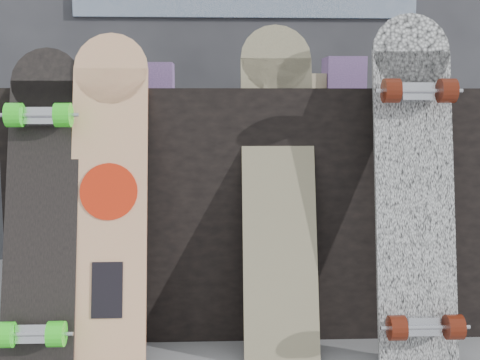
{
  "coord_description": "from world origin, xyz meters",
  "views": [
    {
      "loc": [
        -0.15,
        -1.64,
        0.76
      ],
      "look_at": [
        -0.07,
        0.2,
        0.52
      ],
      "focal_mm": 45.0,
      "sensor_mm": 36.0,
      "label": 1
    }
  ],
  "objects_px": {
    "longboard_cascadia": "(416,183)",
    "skateboard_dark": "(41,201)",
    "longboard_geisha": "(109,187)",
    "longboard_celtic": "(278,176)",
    "vendor_table": "(257,202)"
  },
  "relations": [
    {
      "from": "longboard_cascadia",
      "to": "skateboard_dark",
      "type": "bearing_deg",
      "value": 178.24
    },
    {
      "from": "longboard_cascadia",
      "to": "skateboard_dark",
      "type": "height_order",
      "value": "longboard_cascadia"
    },
    {
      "from": "longboard_geisha",
      "to": "longboard_cascadia",
      "type": "distance_m",
      "value": 0.89
    },
    {
      "from": "longboard_geisha",
      "to": "longboard_celtic",
      "type": "relative_size",
      "value": 0.96
    },
    {
      "from": "longboard_celtic",
      "to": "skateboard_dark",
      "type": "distance_m",
      "value": 0.7
    },
    {
      "from": "longboard_celtic",
      "to": "skateboard_dark",
      "type": "xyz_separation_m",
      "value": [
        -0.7,
        -0.09,
        -0.06
      ]
    },
    {
      "from": "skateboard_dark",
      "to": "longboard_celtic",
      "type": "bearing_deg",
      "value": 7.07
    },
    {
      "from": "vendor_table",
      "to": "skateboard_dark",
      "type": "bearing_deg",
      "value": -148.17
    },
    {
      "from": "skateboard_dark",
      "to": "vendor_table",
      "type": "bearing_deg",
      "value": 31.83
    },
    {
      "from": "longboard_geisha",
      "to": "skateboard_dark",
      "type": "relative_size",
      "value": 1.05
    },
    {
      "from": "vendor_table",
      "to": "longboard_geisha",
      "type": "bearing_deg",
      "value": -140.51
    },
    {
      "from": "vendor_table",
      "to": "longboard_geisha",
      "type": "relative_size",
      "value": 1.65
    },
    {
      "from": "longboard_geisha",
      "to": "longboard_celtic",
      "type": "bearing_deg",
      "value": 6.83
    },
    {
      "from": "longboard_geisha",
      "to": "longboard_cascadia",
      "type": "xyz_separation_m",
      "value": [
        0.89,
        -0.06,
        0.01
      ]
    },
    {
      "from": "longboard_geisha",
      "to": "skateboard_dark",
      "type": "height_order",
      "value": "longboard_geisha"
    }
  ]
}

